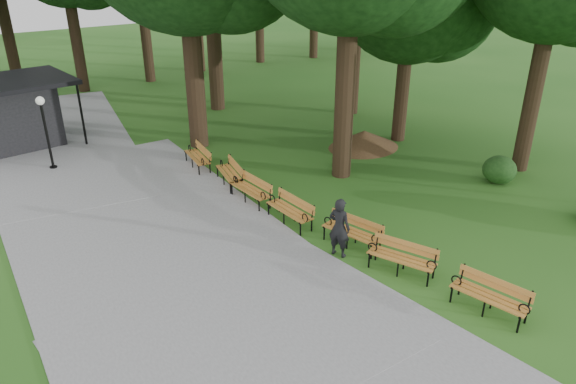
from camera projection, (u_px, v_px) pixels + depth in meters
ground at (311, 241)px, 15.61m from camera, size 100.00×100.00×0.00m
path at (144, 238)px, 15.71m from camera, size 12.00×38.00×0.06m
person at (339, 228)px, 14.53m from camera, size 0.63×0.75×1.76m
kiosk at (8, 114)px, 22.46m from camera, size 4.97×4.43×2.89m
lamp_post at (43, 117)px, 19.78m from camera, size 0.32×0.32×2.89m
dirt_mound at (364, 139)px, 22.70m from camera, size 2.71×2.71×0.76m
bench_0 at (489, 297)px, 12.37m from camera, size 1.01×1.99×0.88m
bench_1 at (402, 259)px, 13.90m from camera, size 1.30×2.00×0.88m
bench_2 at (352, 233)px, 15.16m from camera, size 1.08×2.00×0.88m
bench_3 at (289, 211)px, 16.42m from camera, size 0.72×1.92×0.88m
bench_4 at (250, 190)px, 17.81m from camera, size 0.73×1.93×0.88m
bench_5 at (229, 174)px, 19.09m from camera, size 1.04×1.99×0.88m
bench_6 at (197, 157)px, 20.59m from camera, size 0.91×1.97×0.88m
shrub_1 at (497, 182)px, 19.46m from camera, size 1.20×1.20×1.02m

